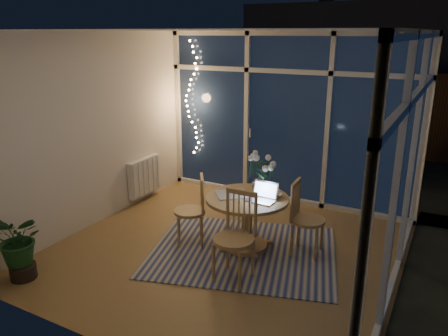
{
  "coord_description": "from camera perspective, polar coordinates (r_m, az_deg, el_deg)",
  "views": [
    {
      "loc": [
        2.29,
        -4.27,
        2.58
      ],
      "look_at": [
        -0.15,
        0.25,
        0.98
      ],
      "focal_mm": 35.0,
      "sensor_mm": 36.0,
      "label": 1
    }
  ],
  "objects": [
    {
      "name": "potted_plant",
      "position": [
        5.24,
        -25.15,
        -9.28
      ],
      "size": [
        0.66,
        0.61,
        0.76
      ],
      "primitive_type": "imported",
      "rotation": [
        0.0,
        0.0,
        -0.31
      ],
      "color": "#17431F",
      "rests_on": "floor"
    },
    {
      "name": "chair_front",
      "position": [
        4.68,
        1.27,
        -9.1
      ],
      "size": [
        0.47,
        0.47,
        1.0
      ],
      "primitive_type": "cube",
      "rotation": [
        0.0,
        0.0,
        -0.01
      ],
      "color": "#AB864D",
      "rests_on": "floor"
    },
    {
      "name": "dining_table",
      "position": [
        5.39,
        3.0,
        -7.21
      ],
      "size": [
        1.25,
        1.25,
        0.68
      ],
      "primitive_type": "cylinder",
      "rotation": [
        0.0,
        0.0,
        0.28
      ],
      "color": "#AB864D",
      "rests_on": "floor"
    },
    {
      "name": "bowl",
      "position": [
        5.3,
        6.77,
        -3.54
      ],
      "size": [
        0.19,
        0.19,
        0.04
      ],
      "primitive_type": "imported",
      "rotation": [
        0.0,
        0.0,
        0.28
      ],
      "color": "silver",
      "rests_on": "dining_table"
    },
    {
      "name": "laptop",
      "position": [
        5.11,
        4.91,
        -3.14
      ],
      "size": [
        0.33,
        0.29,
        0.23
      ],
      "primitive_type": null,
      "rotation": [
        0.0,
        0.0,
        -0.04
      ],
      "color": "silver",
      "rests_on": "dining_table"
    },
    {
      "name": "chair_left",
      "position": [
        5.52,
        -4.52,
        -5.45
      ],
      "size": [
        0.58,
        0.58,
        0.9
      ],
      "primitive_type": "cube",
      "rotation": [
        0.0,
        0.0,
        -0.99
      ],
      "color": "#AB864D",
      "rests_on": "floor"
    },
    {
      "name": "garden_fence",
      "position": [
        10.18,
        15.1,
        7.23
      ],
      "size": [
        11.0,
        0.08,
        1.8
      ],
      "primitive_type": "cube",
      "color": "#341E13",
      "rests_on": "ground"
    },
    {
      "name": "flower_vase",
      "position": [
        5.42,
        4.74,
        -2.04
      ],
      "size": [
        0.25,
        0.25,
        0.21
      ],
      "primitive_type": "imported",
      "rotation": [
        0.0,
        0.0,
        0.28
      ],
      "color": "silver",
      "rests_on": "dining_table"
    },
    {
      "name": "radiator",
      "position": [
        7.03,
        -10.35,
        -1.04
      ],
      "size": [
        0.1,
        0.7,
        0.58
      ],
      "primitive_type": "cube",
      "color": "silver",
      "rests_on": "wall_left"
    },
    {
      "name": "wall_back",
      "position": [
        6.8,
        8.23,
        6.29
      ],
      "size": [
        4.0,
        0.04,
        2.6
      ],
      "primitive_type": "cube",
      "color": "silver",
      "rests_on": "floor"
    },
    {
      "name": "wall_left",
      "position": [
        6.19,
        -16.42,
        4.67
      ],
      "size": [
        0.04,
        4.0,
        2.6
      ],
      "primitive_type": "cube",
      "color": "silver",
      "rests_on": "floor"
    },
    {
      "name": "newspapers",
      "position": [
        5.34,
        0.83,
        -3.39
      ],
      "size": [
        0.48,
        0.45,
        0.01
      ],
      "primitive_type": "cube",
      "rotation": [
        0.0,
        0.0,
        0.53
      ],
      "color": "#B9B6B0",
      "rests_on": "dining_table"
    },
    {
      "name": "window_wall_back",
      "position": [
        6.76,
        8.11,
        6.24
      ],
      "size": [
        4.0,
        0.1,
        2.6
      ],
      "primitive_type": "cube",
      "color": "silver",
      "rests_on": "floor"
    },
    {
      "name": "floor",
      "position": [
        5.49,
        0.19,
        -10.7
      ],
      "size": [
        4.0,
        4.0,
        0.0
      ],
      "primitive_type": "plane",
      "color": "olive",
      "rests_on": "ground"
    },
    {
      "name": "fairy_lights",
      "position": [
        7.38,
        -4.26,
        9.06
      ],
      "size": [
        0.24,
        0.1,
        1.85
      ],
      "primitive_type": null,
      "color": "#FFB666",
      "rests_on": "window_wall_back"
    },
    {
      "name": "window_wall_right",
      "position": [
        4.47,
        22.93,
        -0.72
      ],
      "size": [
        0.1,
        4.0,
        2.6
      ],
      "primitive_type": "cube",
      "color": "silver",
      "rests_on": "floor"
    },
    {
      "name": "rug",
      "position": [
        5.46,
        2.49,
        -10.8
      ],
      "size": [
        2.62,
        2.32,
        0.01
      ],
      "primitive_type": "cube",
      "rotation": [
        0.0,
        0.0,
        0.28
      ],
      "color": "#B6B194",
      "rests_on": "floor"
    },
    {
      "name": "ceiling",
      "position": [
        4.85,
        0.22,
        17.56
      ],
      "size": [
        4.0,
        4.0,
        0.0
      ],
      "primitive_type": "plane",
      "color": "silver",
      "rests_on": "wall_back"
    },
    {
      "name": "chair_right",
      "position": [
        5.32,
        10.93,
        -6.49
      ],
      "size": [
        0.45,
        0.45,
        0.93
      ],
      "primitive_type": "cube",
      "rotation": [
        0.0,
        0.0,
        1.63
      ],
      "color": "#AB864D",
      "rests_on": "floor"
    },
    {
      "name": "wall_front",
      "position": [
        3.47,
        -15.65,
        -5.01
      ],
      "size": [
        4.0,
        0.04,
        2.6
      ],
      "primitive_type": "cube",
      "color": "silver",
      "rests_on": "floor"
    },
    {
      "name": "wall_right",
      "position": [
        4.47,
        23.43,
        -0.79
      ],
      "size": [
        0.04,
        4.0,
        2.6
      ],
      "primitive_type": "cube",
      "color": "silver",
      "rests_on": "floor"
    },
    {
      "name": "phone",
      "position": [
        5.14,
        3.9,
        -4.31
      ],
      "size": [
        0.11,
        0.1,
        0.01
      ],
      "primitive_type": "cube",
      "rotation": [
        0.0,
        0.0,
        0.67
      ],
      "color": "black",
      "rests_on": "dining_table"
    },
    {
      "name": "garden_shrubs",
      "position": [
        8.54,
        6.24,
        2.78
      ],
      "size": [
        0.9,
        0.9,
        0.9
      ],
      "primitive_type": "sphere",
      "color": "black",
      "rests_on": "ground"
    },
    {
      "name": "neighbour_roof",
      "position": [
        12.93,
        20.19,
        14.63
      ],
      "size": [
        7.0,
        3.0,
        2.2
      ],
      "primitive_type": "cube",
      "color": "#2E3137",
      "rests_on": "ground"
    },
    {
      "name": "garden_patio",
      "position": [
        9.81,
        16.79,
        0.95
      ],
      "size": [
        12.0,
        6.0,
        0.1
      ],
      "primitive_type": "cube",
      "color": "black",
      "rests_on": "ground"
    }
  ]
}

